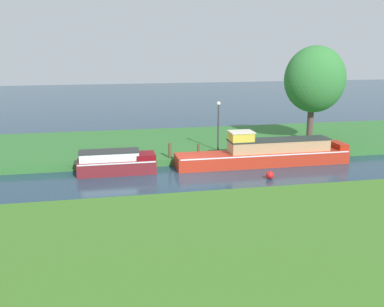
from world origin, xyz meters
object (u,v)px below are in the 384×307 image
object	(u,v)px
red_narrowboat	(267,153)
channel_buoy	(270,175)
lamp_post	(218,120)
maroon_barge	(116,163)
willow_tree_left	(315,80)
mooring_post_far	(198,150)
mooring_post_near	(170,150)

from	to	relation	value
red_narrowboat	channel_buoy	xyz separation A→B (m)	(-0.88, -2.81, -0.47)
lamp_post	maroon_barge	bearing A→B (deg)	-158.99
willow_tree_left	mooring_post_far	world-z (taller)	willow_tree_left
maroon_barge	mooring_post_near	bearing A→B (deg)	20.94
lamp_post	mooring_post_far	distance (m)	2.55
lamp_post	channel_buoy	size ratio (longest dim) A/B	7.55
maroon_barge	red_narrowboat	bearing A→B (deg)	-0.00
maroon_barge	mooring_post_near	distance (m)	3.45
lamp_post	channel_buoy	distance (m)	5.91
willow_tree_left	mooring_post_near	xyz separation A→B (m)	(-10.53, -2.90, -3.80)
red_narrowboat	mooring_post_near	size ratio (longest dim) A/B	11.68
maroon_barge	willow_tree_left	xyz separation A→B (m)	(13.74, 4.13, 4.05)
maroon_barge	willow_tree_left	size ratio (longest dim) A/B	0.66
mooring_post_far	channel_buoy	world-z (taller)	mooring_post_far
red_narrowboat	mooring_post_far	size ratio (longest dim) A/B	13.45
mooring_post_near	channel_buoy	world-z (taller)	mooring_post_near
willow_tree_left	mooring_post_near	distance (m)	11.57
lamp_post	mooring_post_far	xyz separation A→B (m)	(-1.56, -1.27, -1.56)
willow_tree_left	mooring_post_far	bearing A→B (deg)	-161.72
red_narrowboat	willow_tree_left	distance (m)	7.53
red_narrowboat	mooring_post_far	bearing A→B (deg)	162.53
maroon_barge	willow_tree_left	bearing A→B (deg)	16.73
mooring_post_near	mooring_post_far	xyz separation A→B (m)	(1.74, 0.00, -0.06)
red_narrowboat	willow_tree_left	xyz separation A→B (m)	(4.89, 4.13, 3.97)
mooring_post_far	willow_tree_left	bearing A→B (deg)	18.28
mooring_post_near	channel_buoy	bearing A→B (deg)	-40.29
willow_tree_left	mooring_post_near	bearing A→B (deg)	-164.59
red_narrowboat	mooring_post_near	distance (m)	5.78
maroon_barge	lamp_post	bearing A→B (deg)	21.01
lamp_post	willow_tree_left	bearing A→B (deg)	12.71
mooring_post_far	channel_buoy	size ratio (longest dim) A/B	1.87
maroon_barge	red_narrowboat	xyz separation A→B (m)	(8.85, -0.00, 0.09)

